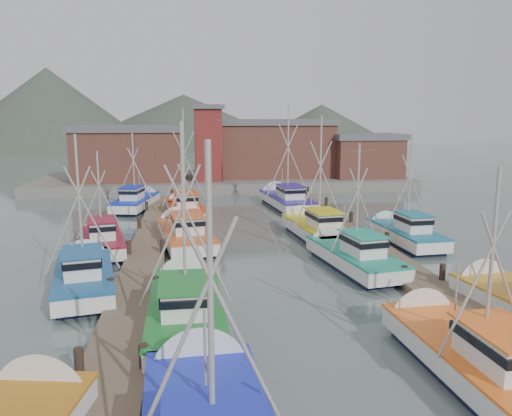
{
  "coord_description": "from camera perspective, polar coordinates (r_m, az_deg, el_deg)",
  "views": [
    {
      "loc": [
        -4.45,
        -24.28,
        8.38
      ],
      "look_at": [
        -0.11,
        7.01,
        2.6
      ],
      "focal_mm": 35.0,
      "sensor_mm": 36.0,
      "label": 1
    }
  ],
  "objects": [
    {
      "name": "boat_12",
      "position": [
        43.06,
        -8.18,
        -0.04
      ],
      "size": [
        3.84,
        8.86,
        9.75
      ],
      "rotation": [
        0.0,
        0.0,
        0.11
      ],
      "color": "#0F1533",
      "rests_on": "ground"
    },
    {
      "name": "ground",
      "position": [
        26.07,
        2.39,
        -8.39
      ],
      "size": [
        260.0,
        260.0,
        0.0
      ],
      "primitive_type": "plane",
      "color": "#4A5957",
      "rests_on": "ground"
    },
    {
      "name": "shed_left",
      "position": [
        59.78,
        -14.25,
        6.17
      ],
      "size": [
        12.72,
        8.48,
        6.2
      ],
      "color": "brown",
      "rests_on": "quay"
    },
    {
      "name": "boat_9",
      "position": [
        35.15,
        6.81,
        -2.36
      ],
      "size": [
        3.68,
        9.1,
        9.21
      ],
      "rotation": [
        0.0,
        0.0,
        0.11
      ],
      "color": "#0F1533",
      "rests_on": "ground"
    },
    {
      "name": "boat_1",
      "position": [
        18.49,
        23.19,
        -15.14
      ],
      "size": [
        3.19,
        9.18,
        7.74
      ],
      "rotation": [
        0.0,
        0.0,
        0.04
      ],
      "color": "#0F1533",
      "rests_on": "ground"
    },
    {
      "name": "distant_hills",
      "position": [
        147.34,
        -11.2,
        6.91
      ],
      "size": [
        175.0,
        140.0,
        42.0
      ],
      "color": "#495546",
      "rests_on": "ground"
    },
    {
      "name": "boat_14",
      "position": [
        47.44,
        -13.42,
        0.74
      ],
      "size": [
        4.09,
        8.64,
        7.67
      ],
      "rotation": [
        0.0,
        0.0,
        -0.2
      ],
      "color": "#0F1533",
      "rests_on": "ground"
    },
    {
      "name": "quay",
      "position": [
        61.94,
        -3.72,
        3.13
      ],
      "size": [
        44.0,
        16.0,
        1.2
      ],
      "primitive_type": "cube",
      "color": "slate",
      "rests_on": "ground"
    },
    {
      "name": "boat_11",
      "position": [
        35.13,
        16.37,
        -2.72
      ],
      "size": [
        3.23,
        8.06,
        8.0
      ],
      "rotation": [
        0.0,
        0.0,
        0.06
      ],
      "color": "#0F1533",
      "rests_on": "ground"
    },
    {
      "name": "boat_13",
      "position": [
        47.2,
        3.35,
        0.97
      ],
      "size": [
        4.21,
        10.05,
        10.55
      ],
      "rotation": [
        0.0,
        0.0,
        0.1
      ],
      "color": "#0F1533",
      "rests_on": "ground"
    },
    {
      "name": "shed_right",
      "position": [
        62.27,
        12.35,
        5.95
      ],
      "size": [
        8.48,
        6.36,
        5.2
      ],
      "color": "brown",
      "rests_on": "quay"
    },
    {
      "name": "boat_4",
      "position": [
        21.25,
        -8.01,
        -10.98
      ],
      "size": [
        3.67,
        9.37,
        9.05
      ],
      "rotation": [
        0.0,
        0.0,
        0.01
      ],
      "color": "#0F1533",
      "rests_on": "ground"
    },
    {
      "name": "gull_near",
      "position": [
        20.27,
        -2.81,
        9.84
      ],
      "size": [
        1.53,
        0.66,
        0.24
      ],
      "rotation": [
        0.0,
        0.0,
        0.45
      ],
      "color": "gray",
      "rests_on": "ground"
    },
    {
      "name": "dock_left",
      "position": [
        29.59,
        -12.59,
        -5.91
      ],
      "size": [
        2.3,
        46.0,
        1.5
      ],
      "color": "brown",
      "rests_on": "ground"
    },
    {
      "name": "gull_far",
      "position": [
        25.99,
        11.94,
        6.38
      ],
      "size": [
        1.55,
        0.66,
        0.24
      ],
      "rotation": [
        0.0,
        0.0,
        -0.31
      ],
      "color": "gray",
      "rests_on": "ground"
    },
    {
      "name": "dock_right",
      "position": [
        31.63,
        13.68,
        -4.9
      ],
      "size": [
        2.3,
        46.0,
        1.5
      ],
      "color": "brown",
      "rests_on": "ground"
    },
    {
      "name": "shed_center",
      "position": [
        62.28,
        1.79,
        6.96
      ],
      "size": [
        14.84,
        9.54,
        6.9
      ],
      "color": "brown",
      "rests_on": "quay"
    },
    {
      "name": "boat_6",
      "position": [
        26.39,
        -19.04,
        -7.18
      ],
      "size": [
        4.08,
        8.86,
        8.3
      ],
      "rotation": [
        0.0,
        0.0,
        0.18
      ],
      "color": "#0F1533",
      "rests_on": "ground"
    },
    {
      "name": "boat_8",
      "position": [
        34.04,
        -8.23,
        -2.82
      ],
      "size": [
        4.19,
        9.71,
        7.5
      ],
      "rotation": [
        0.0,
        0.0,
        0.14
      ],
      "color": "#0F1533",
      "rests_on": "ground"
    },
    {
      "name": "boat_5",
      "position": [
        28.85,
        10.69,
        -5.3
      ],
      "size": [
        3.78,
        8.68,
        7.67
      ],
      "rotation": [
        0.0,
        0.0,
        0.15
      ],
      "color": "#0F1533",
      "rests_on": "ground"
    },
    {
      "name": "boat_10",
      "position": [
        33.28,
        -17.24,
        -3.49
      ],
      "size": [
        3.9,
        8.13,
        6.92
      ],
      "rotation": [
        0.0,
        0.0,
        0.21
      ],
      "color": "#0F1533",
      "rests_on": "ground"
    },
    {
      "name": "lookout_tower",
      "position": [
        57.41,
        -5.48,
        7.5
      ],
      "size": [
        3.6,
        3.6,
        8.5
      ],
      "color": "maroon",
      "rests_on": "quay"
    }
  ]
}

